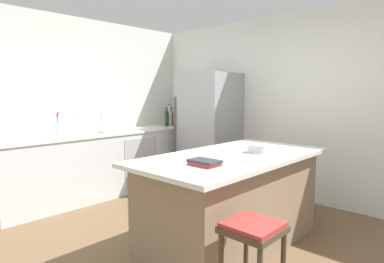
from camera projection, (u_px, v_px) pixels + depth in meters
name	position (u px, v px, depth m)	size (l,w,h in m)	color
ground_plane	(180.00, 248.00, 3.23)	(7.20, 7.20, 0.00)	brown
wall_rear	(292.00, 108.00, 4.71)	(6.00, 0.10, 2.60)	silver
wall_left	(59.00, 107.00, 4.75)	(0.10, 6.00, 2.60)	silver
counter_run_left	(107.00, 163.00, 4.97)	(0.67, 3.17, 0.93)	silver
kitchen_island	(232.00, 200.00, 3.27)	(1.05, 2.04, 0.91)	#8E755B
refrigerator	(209.00, 131.00, 5.26)	(0.84, 0.76, 1.81)	#93969B
bar_stool	(253.00, 239.00, 2.22)	(0.36, 0.36, 0.65)	#473828
sink_faucet	(79.00, 123.00, 4.65)	(0.15, 0.05, 0.30)	silver
flower_vase	(58.00, 129.00, 4.41)	(0.07, 0.07, 0.33)	silver
paper_towel_roll	(103.00, 124.00, 4.81)	(0.14, 0.14, 0.31)	gray
syrup_bottle	(176.00, 119.00, 5.97)	(0.07, 0.07, 0.27)	#5B3319
whiskey_bottle	(171.00, 118.00, 5.92)	(0.07, 0.07, 0.32)	brown
soda_bottle	(170.00, 117.00, 5.82)	(0.08, 0.08, 0.38)	silver
wine_bottle	(167.00, 118.00, 5.74)	(0.07, 0.07, 0.33)	#19381E
cookbook_stack	(205.00, 163.00, 2.73)	(0.26, 0.17, 0.05)	#A83338
mixing_bowl	(258.00, 149.00, 3.32)	(0.20, 0.20, 0.08)	#B2B5BA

